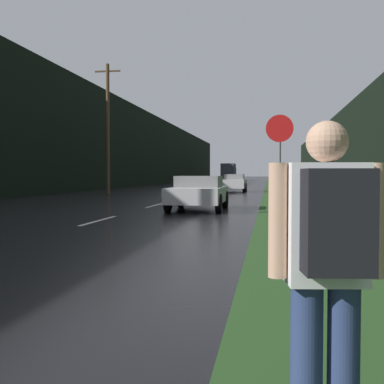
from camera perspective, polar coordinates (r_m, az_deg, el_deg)
grass_verge at (r=39.21m, az=12.93°, el=0.08°), size 6.00×240.00×0.02m
lane_stripe_c at (r=14.43m, az=-10.99°, el=-3.34°), size 0.12×3.00×0.01m
lane_stripe_d at (r=21.12m, az=-4.45°, el=-1.59°), size 0.12×3.00×0.01m
lane_stripe_e at (r=27.96m, az=-1.09°, el=-0.68°), size 0.12×3.00×0.01m
lane_stripe_f at (r=34.87m, az=0.94°, el=-0.12°), size 0.12×3.00×0.01m
treeline_far_side at (r=51.58m, az=-8.46°, el=5.55°), size 2.00×140.00×8.96m
treeline_near_side at (r=49.93m, az=19.11°, el=5.19°), size 2.00×140.00×8.29m
utility_pole_far at (r=33.91m, az=-9.93°, el=7.56°), size 1.80×0.24×8.94m
stop_sign at (r=11.27m, az=10.32°, el=3.52°), size 0.63×0.07×2.74m
hitchhiker_with_backpack at (r=2.43m, az=15.81°, el=-8.13°), size 0.56×0.44×1.63m
car_passing_near at (r=18.37m, az=0.78°, el=-0.03°), size 2.03×4.18×1.30m
car_passing_far at (r=37.45m, az=5.03°, el=1.11°), size 1.84×4.23×1.37m
delivery_truck at (r=87.76m, az=4.38°, el=2.35°), size 2.52×7.23×3.28m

